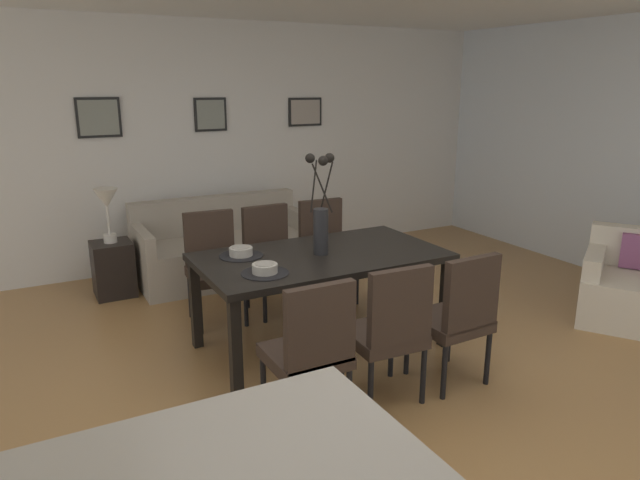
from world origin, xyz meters
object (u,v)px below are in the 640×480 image
object	(u,v)px
dining_chair_far_left	(389,327)
side_table	(113,269)
dining_chair_mid_left	(458,313)
armchair	(635,288)
bowl_near_right	(241,251)
framed_picture_center	(211,115)
dining_chair_near_right	(213,261)
bowl_near_left	(265,268)
dining_chair_mid_right	(326,245)
table_lamp	(107,203)
framed_picture_left	(99,118)
dining_table	(321,263)
dining_chair_near_left	(311,347)
framed_picture_right	(305,112)
sofa	(225,250)
dining_chair_far_right	(271,253)
centerpiece_vase	(321,216)

from	to	relation	value
dining_chair_far_left	side_table	bearing A→B (deg)	113.40
dining_chair_mid_left	armchair	distance (m)	2.08
bowl_near_right	framed_picture_center	xyz separation A→B (m)	(0.54, 2.27, 0.85)
dining_chair_near_right	dining_chair_mid_left	xyz separation A→B (m)	(1.06, -1.83, 0.00)
bowl_near_left	armchair	bearing A→B (deg)	-10.63
bowl_near_right	dining_chair_mid_right	bearing A→B (deg)	31.80
side_table	table_lamp	distance (m)	0.63
framed_picture_left	dining_table	bearing A→B (deg)	-65.61
dining_chair_near_left	side_table	world-z (taller)	dining_chair_near_left
dining_chair_far_left	framed_picture_center	distance (m)	3.58
framed_picture_left	framed_picture_center	world-z (taller)	framed_picture_left
dining_chair_near_left	framed_picture_right	bearing A→B (deg)	63.71
sofa	framed_picture_right	distance (m)	1.91
framed_picture_left	dining_chair_near_left	bearing A→B (deg)	-80.47
dining_chair_far_right	sofa	world-z (taller)	dining_chair_far_right
dining_chair_near_left	bowl_near_right	bearing A→B (deg)	89.15
framed_picture_left	sofa	bearing A→B (deg)	-28.79
bowl_near_right	table_lamp	distance (m)	1.80
dining_chair_far_left	framed_picture_right	bearing A→B (deg)	71.54
armchair	framed_picture_left	distance (m)	5.14
dining_chair_far_left	dining_chair_mid_right	bearing A→B (deg)	73.59
dining_chair_near_right	armchair	size ratio (longest dim) A/B	0.83
dining_table	armchair	world-z (taller)	armchair
armchair	framed_picture_right	size ratio (longest dim) A/B	2.65
dining_table	dining_chair_far_right	world-z (taller)	dining_chair_far_right
dining_chair_near_left	framed_picture_left	bearing A→B (deg)	99.53
dining_chair_near_left	bowl_near_right	xyz separation A→B (m)	(0.02, 1.15, 0.27)
dining_chair_mid_left	dining_chair_mid_right	world-z (taller)	same
dining_table	bowl_near_right	bearing A→B (deg)	157.49
dining_chair_near_left	dining_chair_mid_right	world-z (taller)	same
centerpiece_vase	bowl_near_right	xyz separation A→B (m)	(-0.54, 0.22, -0.24)
framed_picture_left	framed_picture_right	distance (m)	2.26
armchair	framed_picture_left	world-z (taller)	framed_picture_left
table_lamp	armchair	distance (m)	4.69
dining_chair_near_left	framed_picture_center	size ratio (longest dim) A/B	2.62
dining_chair_far_left	armchair	world-z (taller)	dining_chair_far_left
dining_table	table_lamp	distance (m)	2.26
dining_chair_mid_right	centerpiece_vase	distance (m)	1.14
centerpiece_vase	table_lamp	distance (m)	2.25
dining_table	dining_chair_far_left	world-z (taller)	dining_chair_far_left
bowl_near_left	dining_chair_far_right	bearing A→B (deg)	64.96
table_lamp	framed_picture_right	bearing A→B (deg)	14.41
dining_chair_near_left	dining_chair_near_right	distance (m)	1.82
dining_chair_near_right	centerpiece_vase	size ratio (longest dim) A/B	1.25
centerpiece_vase	side_table	xyz separation A→B (m)	(-1.21, 1.89, -0.76)
dining_table	centerpiece_vase	xyz separation A→B (m)	(0.00, 0.00, 0.36)
armchair	framed_picture_center	xyz separation A→B (m)	(-2.58, 3.30, 1.34)
dining_chair_near_left	sofa	distance (m)	2.89
dining_chair_mid_left	dining_chair_mid_right	distance (m)	1.82
dining_table	sofa	bearing A→B (deg)	92.90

